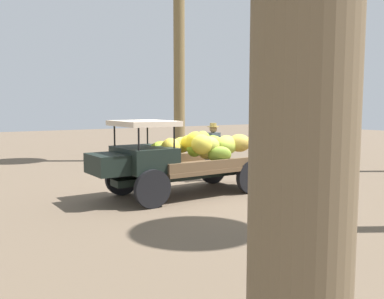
{
  "coord_description": "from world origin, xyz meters",
  "views": [
    {
      "loc": [
        5.71,
        8.54,
        2.18
      ],
      "look_at": [
        -0.02,
        0.07,
        1.12
      ],
      "focal_mm": 38.48,
      "sensor_mm": 36.0,
      "label": 1
    }
  ],
  "objects_px": {
    "farmer": "(213,148)",
    "loose_banana_bunch": "(190,170)",
    "truck": "(180,156)",
    "wooden_crate": "(275,181)"
  },
  "relations": [
    {
      "from": "farmer",
      "to": "truck",
      "type": "bearing_deg",
      "value": -69.44
    },
    {
      "from": "truck",
      "to": "farmer",
      "type": "height_order",
      "value": "truck"
    },
    {
      "from": "farmer",
      "to": "loose_banana_bunch",
      "type": "xyz_separation_m",
      "value": [
        0.1,
        -1.07,
        -0.8
      ]
    },
    {
      "from": "truck",
      "to": "loose_banana_bunch",
      "type": "relative_size",
      "value": 8.61
    },
    {
      "from": "wooden_crate",
      "to": "loose_banana_bunch",
      "type": "distance_m",
      "value": 3.11
    },
    {
      "from": "truck",
      "to": "wooden_crate",
      "type": "bearing_deg",
      "value": 163.92
    },
    {
      "from": "truck",
      "to": "loose_banana_bunch",
      "type": "xyz_separation_m",
      "value": [
        -1.82,
        -2.3,
        -0.81
      ]
    },
    {
      "from": "truck",
      "to": "wooden_crate",
      "type": "distance_m",
      "value": 2.72
    },
    {
      "from": "wooden_crate",
      "to": "loose_banana_bunch",
      "type": "height_order",
      "value": "wooden_crate"
    },
    {
      "from": "truck",
      "to": "farmer",
      "type": "distance_m",
      "value": 2.28
    }
  ]
}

